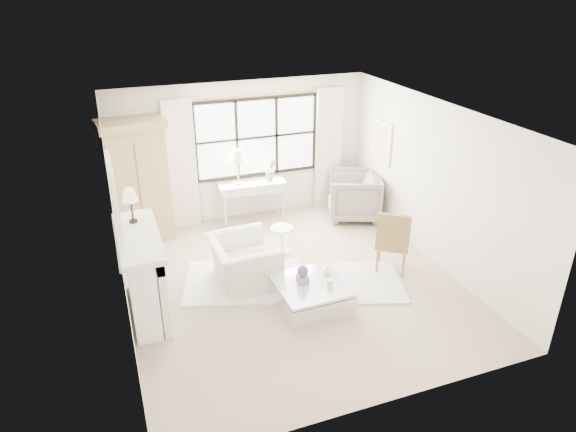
% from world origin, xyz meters
% --- Properties ---
extents(floor, '(5.50, 5.50, 0.00)m').
position_xyz_m(floor, '(0.00, 0.00, 0.00)').
color(floor, tan).
rests_on(floor, ground).
extents(ceiling, '(5.50, 5.50, 0.00)m').
position_xyz_m(ceiling, '(0.00, 0.00, 2.70)').
color(ceiling, silver).
rests_on(ceiling, ground).
extents(wall_back, '(5.00, 0.00, 5.00)m').
position_xyz_m(wall_back, '(0.00, 2.75, 1.35)').
color(wall_back, white).
rests_on(wall_back, ground).
extents(wall_front, '(5.00, 0.00, 5.00)m').
position_xyz_m(wall_front, '(0.00, -2.75, 1.35)').
color(wall_front, silver).
rests_on(wall_front, ground).
extents(wall_left, '(0.00, 5.50, 5.50)m').
position_xyz_m(wall_left, '(-2.50, 0.00, 1.35)').
color(wall_left, beige).
rests_on(wall_left, ground).
extents(wall_right, '(0.00, 5.50, 5.50)m').
position_xyz_m(wall_right, '(2.50, 0.00, 1.35)').
color(wall_right, beige).
rests_on(wall_right, ground).
extents(window_pane, '(2.40, 0.02, 1.50)m').
position_xyz_m(window_pane, '(0.30, 2.73, 1.60)').
color(window_pane, white).
rests_on(window_pane, wall_back).
extents(window_frame, '(2.50, 0.04, 1.50)m').
position_xyz_m(window_frame, '(0.30, 2.72, 1.60)').
color(window_frame, black).
rests_on(window_frame, wall_back).
extents(curtain_rod, '(3.30, 0.04, 0.04)m').
position_xyz_m(curtain_rod, '(0.30, 2.67, 2.47)').
color(curtain_rod, '#C98F46').
rests_on(curtain_rod, wall_back).
extents(curtain_left, '(0.55, 0.10, 2.47)m').
position_xyz_m(curtain_left, '(-1.20, 2.65, 1.24)').
color(curtain_left, silver).
rests_on(curtain_left, ground).
extents(curtain_right, '(0.55, 0.10, 2.47)m').
position_xyz_m(curtain_right, '(1.80, 2.65, 1.24)').
color(curtain_right, silver).
rests_on(curtain_right, ground).
extents(fireplace, '(0.58, 1.66, 1.26)m').
position_xyz_m(fireplace, '(-2.27, 0.00, 0.65)').
color(fireplace, white).
rests_on(fireplace, ground).
extents(mirror_frame, '(0.05, 1.15, 0.95)m').
position_xyz_m(mirror_frame, '(-2.47, 0.00, 1.84)').
color(mirror_frame, white).
rests_on(mirror_frame, wall_left).
extents(mirror_glass, '(0.02, 1.00, 0.80)m').
position_xyz_m(mirror_glass, '(-2.44, 0.00, 1.84)').
color(mirror_glass, silver).
rests_on(mirror_glass, wall_left).
extents(art_frame, '(0.04, 0.62, 0.82)m').
position_xyz_m(art_frame, '(2.47, 1.70, 1.55)').
color(art_frame, white).
rests_on(art_frame, wall_right).
extents(art_canvas, '(0.01, 0.52, 0.72)m').
position_xyz_m(art_canvas, '(2.45, 1.70, 1.55)').
color(art_canvas, beige).
rests_on(art_canvas, wall_right).
extents(mantel_lamp, '(0.22, 0.22, 0.51)m').
position_xyz_m(mantel_lamp, '(-2.26, 0.42, 1.65)').
color(mantel_lamp, black).
rests_on(mantel_lamp, fireplace).
extents(armoire, '(1.20, 0.83, 2.24)m').
position_xyz_m(armoire, '(-2.03, 2.40, 1.14)').
color(armoire, tan).
rests_on(armoire, floor).
extents(console_table, '(1.32, 0.52, 0.80)m').
position_xyz_m(console_table, '(0.09, 2.45, 0.40)').
color(console_table, silver).
rests_on(console_table, floor).
extents(console_lamp, '(0.28, 0.28, 0.69)m').
position_xyz_m(console_lamp, '(-0.17, 2.45, 1.36)').
color(console_lamp, '#AC7E3B').
rests_on(console_lamp, console_table).
extents(orchid_plant, '(0.24, 0.19, 0.43)m').
position_xyz_m(orchid_plant, '(0.48, 2.44, 1.01)').
color(orchid_plant, '#57734C').
rests_on(orchid_plant, console_table).
extents(side_table, '(0.40, 0.40, 0.51)m').
position_xyz_m(side_table, '(0.17, 0.96, 0.33)').
color(side_table, silver).
rests_on(side_table, floor).
extents(rug_left, '(2.16, 1.80, 0.03)m').
position_xyz_m(rug_left, '(-0.71, 0.28, 0.02)').
color(rug_left, white).
rests_on(rug_left, floor).
extents(rug_right, '(1.92, 1.66, 0.03)m').
position_xyz_m(rug_right, '(0.86, -0.35, 0.02)').
color(rug_right, silver).
rests_on(rug_right, floor).
extents(club_armchair, '(1.01, 1.15, 0.72)m').
position_xyz_m(club_armchair, '(-0.71, 0.29, 0.36)').
color(club_armchair, silver).
rests_on(club_armchair, floor).
extents(wingback_chair, '(1.31, 1.30, 0.92)m').
position_xyz_m(wingback_chair, '(2.03, 1.87, 0.46)').
color(wingback_chair, gray).
rests_on(wingback_chair, floor).
extents(french_chair, '(0.67, 0.67, 1.08)m').
position_xyz_m(french_chair, '(1.67, -0.20, 0.31)').
color(french_chair, olive).
rests_on(french_chair, floor).
extents(coffee_table, '(1.03, 1.03, 0.38)m').
position_xyz_m(coffee_table, '(0.04, -0.69, 0.18)').
color(coffee_table, white).
rests_on(coffee_table, floor).
extents(planter_box, '(0.17, 0.17, 0.12)m').
position_xyz_m(planter_box, '(-0.07, -0.62, 0.44)').
color(planter_box, slate).
rests_on(planter_box, coffee_table).
extents(planter_flowers, '(0.16, 0.16, 0.16)m').
position_xyz_m(planter_flowers, '(-0.07, -0.62, 0.58)').
color(planter_flowers, '#582C70').
rests_on(planter_flowers, planter_box).
extents(pillar_candle, '(0.09, 0.09, 0.12)m').
position_xyz_m(pillar_candle, '(0.26, -0.86, 0.44)').
color(pillar_candle, beige).
rests_on(pillar_candle, coffee_table).
extents(coffee_vase, '(0.17, 0.17, 0.14)m').
position_xyz_m(coffee_vase, '(0.35, -0.52, 0.45)').
color(coffee_vase, silver).
rests_on(coffee_vase, coffee_table).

